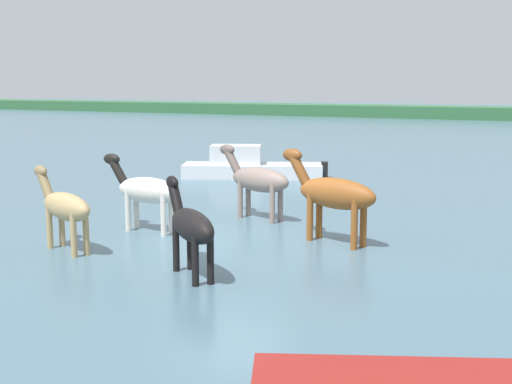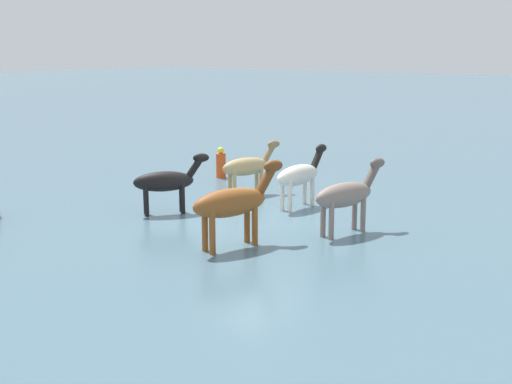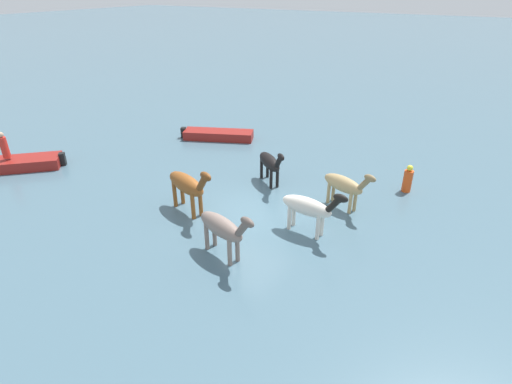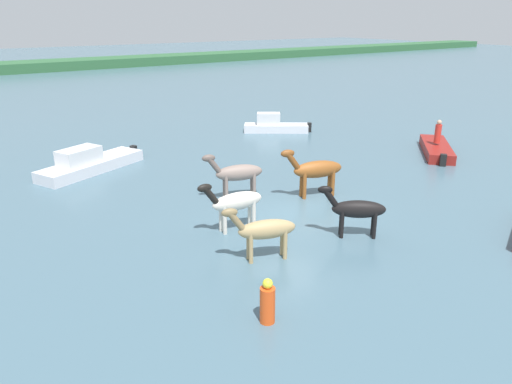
% 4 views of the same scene
% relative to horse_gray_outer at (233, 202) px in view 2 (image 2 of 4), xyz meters
% --- Properties ---
extents(ground_plane, '(215.51, 215.51, 0.00)m').
position_rel_horse_gray_outer_xyz_m(ground_plane, '(-1.97, -1.02, -1.10)').
color(ground_plane, '#476675').
extents(horse_gray_outer, '(2.56, 1.17, 2.00)m').
position_rel_horse_gray_outer_xyz_m(horse_gray_outer, '(0.00, 0.00, 0.00)').
color(horse_gray_outer, brown).
rests_on(horse_gray_outer, ground_plane).
extents(horse_pinto_flank, '(2.40, 1.06, 1.86)m').
position_rel_horse_gray_outer_xyz_m(horse_pinto_flank, '(-2.63, 1.59, -0.08)').
color(horse_pinto_flank, gray).
rests_on(horse_pinto_flank, ground_plane).
extents(horse_dark_mare, '(1.94, 1.63, 1.72)m').
position_rel_horse_gray_outer_xyz_m(horse_dark_mare, '(-1.42, -3.56, -0.16)').
color(horse_dark_mare, black).
rests_on(horse_dark_mare, ground_plane).
extents(horse_dun_straggler, '(2.32, 0.69, 1.80)m').
position_rel_horse_gray_outer_xyz_m(horse_dun_straggler, '(-4.31, -0.91, -0.11)').
color(horse_dun_straggler, silver).
rests_on(horse_dun_straggler, ground_plane).
extents(horse_mid_herd, '(2.18, 1.08, 1.71)m').
position_rel_horse_gray_outer_xyz_m(horse_mid_herd, '(-4.74, -3.16, -0.16)').
color(horse_mid_herd, tan).
rests_on(horse_mid_herd, ground_plane).
extents(buoy_channel_marker, '(0.36, 0.36, 1.14)m').
position_rel_horse_gray_outer_xyz_m(buoy_channel_marker, '(-6.50, -5.74, -0.59)').
color(buoy_channel_marker, '#E54C19').
rests_on(buoy_channel_marker, ground_plane).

